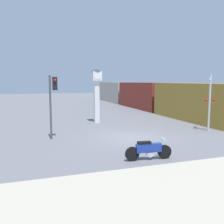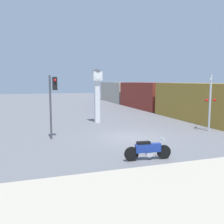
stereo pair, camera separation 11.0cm
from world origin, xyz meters
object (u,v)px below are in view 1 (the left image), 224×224
object	(u,v)px
railroad_crossing_signal	(210,100)
clock_tower	(97,88)
motorcycle	(148,150)
traffic_light	(53,95)
freight_train	(143,95)

from	to	relation	value
railroad_crossing_signal	clock_tower	bearing A→B (deg)	137.48
motorcycle	clock_tower	bearing A→B (deg)	93.29
motorcycle	traffic_light	distance (m)	7.10
freight_train	railroad_crossing_signal	distance (m)	15.93
clock_tower	railroad_crossing_signal	world-z (taller)	clock_tower
motorcycle	freight_train	size ratio (longest dim) A/B	0.07
clock_tower	freight_train	world-z (taller)	clock_tower
motorcycle	railroad_crossing_signal	size ratio (longest dim) A/B	0.54
clock_tower	railroad_crossing_signal	bearing A→B (deg)	-42.52
clock_tower	railroad_crossing_signal	xyz separation A→B (m)	(6.71, -6.15, -0.80)
motorcycle	railroad_crossing_signal	world-z (taller)	railroad_crossing_signal
railroad_crossing_signal	motorcycle	bearing A→B (deg)	-147.27
freight_train	traffic_light	world-z (taller)	traffic_light
clock_tower	railroad_crossing_signal	size ratio (longest dim) A/B	1.13
clock_tower	traffic_light	size ratio (longest dim) A/B	1.17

